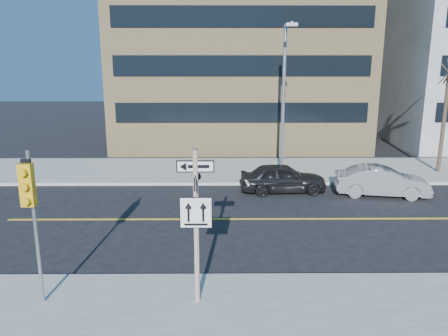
{
  "coord_description": "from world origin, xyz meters",
  "views": [
    {
      "loc": [
        0.61,
        -12.72,
        6.18
      ],
      "look_at": [
        0.74,
        4.0,
        2.14
      ],
      "focal_mm": 35.0,
      "sensor_mm": 36.0,
      "label": 1
    }
  ],
  "objects_px": {
    "parked_car_b": "(382,181)",
    "streetlight_a": "(284,90)",
    "sign_pole": "(196,218)",
    "parked_car_a": "(283,178)",
    "traffic_signal": "(29,197)"
  },
  "relations": [
    {
      "from": "sign_pole",
      "to": "parked_car_a",
      "type": "distance_m",
      "value": 11.09
    },
    {
      "from": "traffic_signal",
      "to": "sign_pole",
      "type": "bearing_deg",
      "value": 2.11
    },
    {
      "from": "parked_car_a",
      "to": "parked_car_b",
      "type": "height_order",
      "value": "parked_car_a"
    },
    {
      "from": "traffic_signal",
      "to": "parked_car_a",
      "type": "height_order",
      "value": "traffic_signal"
    },
    {
      "from": "sign_pole",
      "to": "streetlight_a",
      "type": "bearing_deg",
      "value": 73.23
    },
    {
      "from": "parked_car_a",
      "to": "streetlight_a",
      "type": "height_order",
      "value": "streetlight_a"
    },
    {
      "from": "traffic_signal",
      "to": "parked_car_a",
      "type": "xyz_separation_m",
      "value": [
        7.64,
        10.48,
        -2.32
      ]
    },
    {
      "from": "parked_car_a",
      "to": "sign_pole",
      "type": "bearing_deg",
      "value": 157.46
    },
    {
      "from": "sign_pole",
      "to": "traffic_signal",
      "type": "bearing_deg",
      "value": -177.89
    },
    {
      "from": "traffic_signal",
      "to": "parked_car_b",
      "type": "relative_size",
      "value": 0.93
    },
    {
      "from": "parked_car_a",
      "to": "streetlight_a",
      "type": "distance_m",
      "value": 5.01
    },
    {
      "from": "parked_car_b",
      "to": "streetlight_a",
      "type": "bearing_deg",
      "value": 59.3
    },
    {
      "from": "sign_pole",
      "to": "parked_car_a",
      "type": "relative_size",
      "value": 0.97
    },
    {
      "from": "parked_car_b",
      "to": "traffic_signal",
      "type": "bearing_deg",
      "value": 138.18
    },
    {
      "from": "traffic_signal",
      "to": "parked_car_b",
      "type": "xyz_separation_m",
      "value": [
        12.25,
        9.83,
        -2.32
      ]
    }
  ]
}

